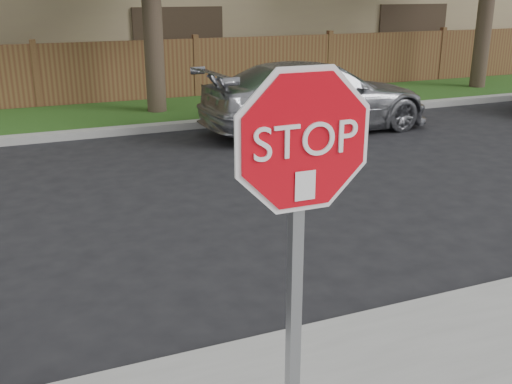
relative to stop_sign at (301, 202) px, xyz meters
name	(u,v)px	position (x,y,z in m)	size (l,w,h in m)	color
ground	(142,373)	(-0.59, 1.48, -1.83)	(90.00, 90.00, 0.00)	black
far_curb	(51,137)	(-0.59, 9.63, -1.75)	(70.00, 0.30, 0.15)	gray
grass_strip	(45,121)	(-0.59, 11.28, -1.77)	(70.00, 3.00, 0.12)	#1E4714
fence	(37,78)	(-0.59, 12.88, -1.03)	(70.00, 0.12, 1.60)	#56311E
stop_sign	(301,202)	(0.00, 0.00, 0.00)	(1.01, 0.13, 2.55)	gray
sedan_right	(317,97)	(4.62, 8.38, -1.11)	(2.00, 4.92, 1.43)	#A6A7AD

